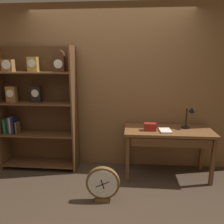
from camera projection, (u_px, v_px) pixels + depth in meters
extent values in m
plane|color=#3D2D21|center=(101.00, 210.00, 2.61)|extent=(10.00, 10.00, 0.00)
cube|color=brown|center=(110.00, 89.00, 3.52)|extent=(4.80, 0.05, 2.60)
cube|color=brown|center=(1.00, 110.00, 3.48)|extent=(0.02, 0.35, 1.96)
cube|color=brown|center=(74.00, 111.00, 3.39)|extent=(0.02, 0.35, 1.96)
cube|color=#4B2F1A|center=(41.00, 108.00, 3.60)|extent=(1.23, 0.01, 1.96)
cube|color=brown|center=(41.00, 163.00, 3.64)|extent=(1.18, 0.33, 0.02)
cube|color=brown|center=(39.00, 134.00, 3.53)|extent=(1.18, 0.33, 0.02)
cube|color=brown|center=(36.00, 103.00, 3.41)|extent=(1.18, 0.33, 0.02)
cube|color=brown|center=(34.00, 73.00, 3.30)|extent=(1.18, 0.33, 0.02)
cube|color=olive|center=(8.00, 66.00, 3.28)|extent=(0.17, 0.10, 0.18)
cylinder|color=white|center=(6.00, 65.00, 3.22)|extent=(0.13, 0.01, 0.13)
cube|color=olive|center=(12.00, 94.00, 3.39)|extent=(0.15, 0.09, 0.25)
cylinder|color=silver|center=(10.00, 94.00, 3.34)|extent=(0.11, 0.01, 0.11)
cube|color=#B28C38|center=(33.00, 64.00, 3.28)|extent=(0.15, 0.09, 0.22)
cylinder|color=silver|center=(31.00, 63.00, 3.23)|extent=(0.12, 0.01, 0.12)
cube|color=black|center=(36.00, 94.00, 3.40)|extent=(0.15, 0.07, 0.25)
cylinder|color=silver|center=(35.00, 93.00, 3.35)|extent=(0.12, 0.01, 0.12)
cube|color=#472816|center=(59.00, 65.00, 3.25)|extent=(0.17, 0.09, 0.20)
cylinder|color=#472816|center=(59.00, 56.00, 3.22)|extent=(0.17, 0.09, 0.17)
cylinder|color=silver|center=(58.00, 64.00, 3.20)|extent=(0.13, 0.01, 0.13)
cube|color=#236638|center=(6.00, 126.00, 3.52)|extent=(0.04, 0.14, 0.23)
cube|color=navy|center=(10.00, 125.00, 3.54)|extent=(0.03, 0.13, 0.26)
cube|color=tan|center=(12.00, 125.00, 3.52)|extent=(0.03, 0.13, 0.26)
cube|color=#19234C|center=(14.00, 125.00, 3.52)|extent=(0.04, 0.17, 0.26)
cube|color=brown|center=(18.00, 127.00, 3.52)|extent=(0.02, 0.14, 0.19)
cube|color=brown|center=(168.00, 131.00, 3.25)|extent=(1.30, 0.57, 0.04)
cube|color=brown|center=(128.00, 159.00, 3.15)|extent=(0.05, 0.05, 0.71)
cube|color=brown|center=(213.00, 162.00, 3.06)|extent=(0.05, 0.05, 0.71)
cube|color=brown|center=(128.00, 147.00, 3.61)|extent=(0.05, 0.05, 0.71)
cube|color=brown|center=(202.00, 149.00, 3.52)|extent=(0.05, 0.05, 0.71)
cube|color=#55351C|center=(171.00, 143.00, 3.01)|extent=(1.10, 0.03, 0.12)
cylinder|color=black|center=(185.00, 127.00, 3.31)|extent=(0.12, 0.12, 0.02)
cylinder|color=black|center=(186.00, 118.00, 3.27)|extent=(0.02, 0.02, 0.28)
cone|color=black|center=(192.00, 109.00, 3.19)|extent=(0.13, 0.14, 0.11)
cube|color=maroon|center=(150.00, 127.00, 3.19)|extent=(0.17, 0.10, 0.11)
cube|color=silver|center=(165.00, 131.00, 3.15)|extent=(0.17, 0.23, 0.02)
cube|color=brown|center=(103.00, 199.00, 2.78)|extent=(0.19, 0.11, 0.04)
cylinder|color=brown|center=(103.00, 183.00, 2.73)|extent=(0.43, 0.06, 0.43)
cylinder|color=silver|center=(102.00, 184.00, 2.70)|extent=(0.37, 0.01, 0.37)
cube|color=black|center=(102.00, 184.00, 2.69)|extent=(0.05, 0.01, 0.13)
cube|color=black|center=(102.00, 184.00, 2.69)|extent=(0.17, 0.01, 0.08)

